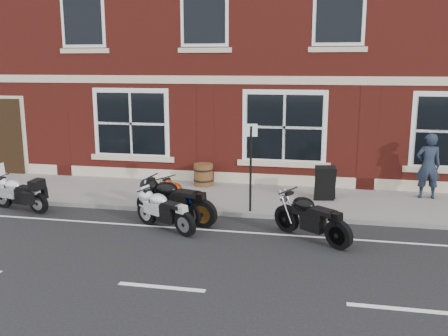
{
  "coord_description": "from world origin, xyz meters",
  "views": [
    {
      "loc": [
        2.73,
        -10.84,
        3.88
      ],
      "look_at": [
        0.2,
        1.6,
        1.23
      ],
      "focal_mm": 40.0,
      "sensor_mm": 36.0,
      "label": 1
    }
  ],
  "objects": [
    {
      "name": "ground",
      "position": [
        0.0,
        0.0,
        0.0
      ],
      "size": [
        80.0,
        80.0,
        0.0
      ],
      "primitive_type": "plane",
      "color": "black",
      "rests_on": "ground"
    },
    {
      "name": "sidewalk",
      "position": [
        0.0,
        3.0,
        0.06
      ],
      "size": [
        30.0,
        3.0,
        0.12
      ],
      "primitive_type": "cube",
      "color": "slate",
      "rests_on": "ground"
    },
    {
      "name": "kerb",
      "position": [
        0.0,
        1.42,
        0.06
      ],
      "size": [
        30.0,
        0.16,
        0.12
      ],
      "primitive_type": "cube",
      "color": "slate",
      "rests_on": "ground"
    },
    {
      "name": "pub_building",
      "position": [
        0.0,
        10.5,
        6.0
      ],
      "size": [
        24.0,
        12.0,
        12.0
      ],
      "primitive_type": "cube",
      "color": "maroon",
      "rests_on": "ground"
    },
    {
      "name": "moto_touring_silver",
      "position": [
        -5.28,
        0.81,
        0.5
      ],
      "size": [
        1.86,
        0.62,
        1.24
      ],
      "rotation": [
        0.0,
        0.0,
        1.33
      ],
      "color": "black",
      "rests_on": "ground"
    },
    {
      "name": "moto_sport_red",
      "position": [
        -0.83,
        1.03,
        0.52
      ],
      "size": [
        1.53,
        1.5,
        0.91
      ],
      "rotation": [
        0.0,
        0.0,
        0.8
      ],
      "color": "black",
      "rests_on": "ground"
    },
    {
      "name": "moto_sport_black",
      "position": [
        -0.86,
        0.63,
        0.59
      ],
      "size": [
        2.25,
        0.79,
        1.04
      ],
      "rotation": [
        0.0,
        0.0,
        1.28
      ],
      "color": "black",
      "rests_on": "ground"
    },
    {
      "name": "moto_sport_silver",
      "position": [
        -0.92,
        0.04,
        0.5
      ],
      "size": [
        1.74,
        1.08,
        0.87
      ],
      "rotation": [
        0.0,
        0.0,
        1.05
      ],
      "color": "black",
      "rests_on": "ground"
    },
    {
      "name": "moto_naked_black",
      "position": [
        2.51,
        0.03,
        0.56
      ],
      "size": [
        1.77,
        1.43,
        0.97
      ],
      "rotation": [
        0.0,
        0.0,
        0.9
      ],
      "color": "black",
      "rests_on": "ground"
    },
    {
      "name": "pedestrian_left",
      "position": [
        5.64,
        3.85,
        1.06
      ],
      "size": [
        0.71,
        0.49,
        1.87
      ],
      "primitive_type": "imported",
      "rotation": [
        0.0,
        0.0,
        3.2
      ],
      "color": "#1C2432",
      "rests_on": "sidewalk"
    },
    {
      "name": "a_board_sign",
      "position": [
        2.8,
        3.04,
        0.6
      ],
      "size": [
        0.64,
        0.49,
        0.96
      ],
      "primitive_type": null,
      "rotation": [
        0.0,
        0.0,
        0.19
      ],
      "color": "black",
      "rests_on": "sidewalk"
    },
    {
      "name": "barrel_planter",
      "position": [
        -0.96,
        4.03,
        0.47
      ],
      "size": [
        0.63,
        0.63,
        0.7
      ],
      "color": "#553A16",
      "rests_on": "sidewalk"
    },
    {
      "name": "parking_sign",
      "position": [
        0.91,
        1.55,
        1.44
      ],
      "size": [
        0.32,
        0.06,
        2.29
      ],
      "rotation": [
        0.0,
        0.0,
        0.12
      ],
      "color": "black",
      "rests_on": "sidewalk"
    }
  ]
}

